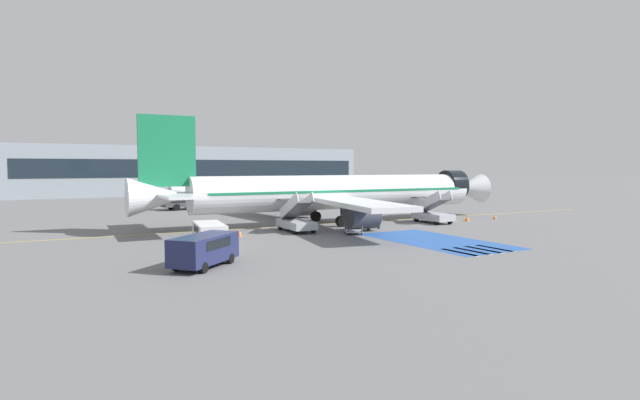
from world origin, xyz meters
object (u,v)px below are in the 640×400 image
object	(u,v)px
traffic_cone_2	(239,233)
traffic_cone_1	(495,217)
fuel_tanker	(197,197)
ground_crew_1	(353,217)
terminal_building	(199,170)
boarding_stairs_forward	(432,214)
boarding_stairs_aft	(296,221)
ground_crew_2	(379,220)
service_van_1	(209,232)
baggage_cart	(353,231)
ground_crew_0	(369,220)
airliner	(335,193)
traffic_cone_0	(467,218)
service_van_0	(204,248)

from	to	relation	value
traffic_cone_2	traffic_cone_1	bearing A→B (deg)	-1.21
fuel_tanker	ground_crew_1	xyz separation A→B (m)	(7.99, -29.17, -0.71)
traffic_cone_1	terminal_building	distance (m)	74.44
boarding_stairs_forward	ground_crew_1	distance (m)	9.63
boarding_stairs_aft	ground_crew_2	size ratio (longest dim) A/B	3.31
service_van_1	baggage_cart	xyz separation A→B (m)	(13.72, 1.06, -0.85)
service_van_1	ground_crew_0	xyz separation A→B (m)	(16.42, 2.56, -0.14)
boarding_stairs_forward	ground_crew_1	xyz separation A→B (m)	(-9.56, 1.16, 0.09)
ground_crew_0	fuel_tanker	bearing A→B (deg)	-69.55
airliner	traffic_cone_0	xyz separation A→B (m)	(14.05, -5.34, -3.00)
traffic_cone_1	traffic_cone_2	size ratio (longest dim) A/B	0.94
baggage_cart	ground_crew_0	world-z (taller)	ground_crew_0
service_van_1	terminal_building	xyz separation A→B (m)	(20.45, 76.55, 4.17)
boarding_stairs_forward	ground_crew_2	size ratio (longest dim) A/B	3.31
boarding_stairs_aft	baggage_cart	xyz separation A→B (m)	(3.96, -3.80, -0.71)
traffic_cone_0	terminal_building	distance (m)	73.77
service_van_1	traffic_cone_2	distance (m)	6.01
terminal_building	ground_crew_0	bearing A→B (deg)	-93.12
service_van_0	ground_crew_0	size ratio (longest dim) A/B	3.00
ground_crew_2	baggage_cart	bearing A→B (deg)	-174.85
boarding_stairs_aft	ground_crew_2	world-z (taller)	boarding_stairs_aft
traffic_cone_0	terminal_building	size ratio (longest dim) A/B	0.01
airliner	fuel_tanker	xyz separation A→B (m)	(-8.04, 25.61, -1.59)
ground_crew_0	ground_crew_1	world-z (taller)	ground_crew_1
fuel_tanker	ground_crew_1	distance (m)	30.25
service_van_1	terminal_building	world-z (taller)	terminal_building
traffic_cone_2	ground_crew_0	bearing A→B (deg)	-8.50
boarding_stairs_forward	boarding_stairs_aft	size ratio (longest dim) A/B	1.00
ground_crew_0	ground_crew_1	distance (m)	2.89
baggage_cart	ground_crew_2	size ratio (longest dim) A/B	1.87
traffic_cone_1	ground_crew_2	bearing A→B (deg)	-176.68
service_van_0	baggage_cart	xyz separation A→B (m)	(16.26, 8.46, -0.92)
ground_crew_2	traffic_cone_1	size ratio (longest dim) A/B	3.20
traffic_cone_2	baggage_cart	bearing A→B (deg)	-19.02
service_van_1	ground_crew_1	distance (m)	17.37
terminal_building	traffic_cone_0	bearing A→B (deg)	-82.08
traffic_cone_2	boarding_stairs_forward	bearing A→B (deg)	-0.36
ground_crew_1	traffic_cone_0	xyz separation A→B (m)	(14.10, -1.79, -0.70)
boarding_stairs_aft	fuel_tanker	size ratio (longest dim) A/B	0.51
fuel_tanker	service_van_0	bearing A→B (deg)	-21.09
boarding_stairs_aft	traffic_cone_1	size ratio (longest dim) A/B	10.59
ground_crew_1	ground_crew_2	bearing A→B (deg)	51.58
boarding_stairs_aft	traffic_cone_1	bearing A→B (deg)	-0.44
baggage_cart	ground_crew_0	bearing A→B (deg)	57.02
boarding_stairs_aft	service_van_1	xyz separation A→B (m)	(-9.76, -4.86, 0.14)
fuel_tanker	boarding_stairs_forward	bearing A→B (deg)	23.68
boarding_stairs_forward	traffic_cone_0	size ratio (longest dim) A/B	8.20
airliner	ground_crew_2	xyz separation A→B (m)	(1.21, -6.25, -2.41)
airliner	ground_crew_0	size ratio (longest dim) A/B	25.09
boarding_stairs_forward	traffic_cone_1	world-z (taller)	boarding_stairs_forward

